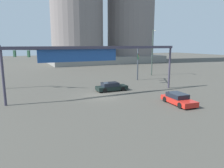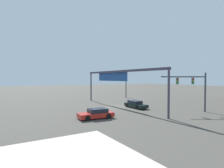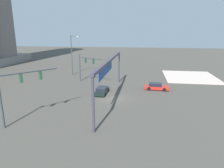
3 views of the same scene
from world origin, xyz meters
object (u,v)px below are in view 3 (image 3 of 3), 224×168
at_px(traffic_signal_near_corner, 85,63).
at_px(sedan_car_approaching, 102,90).
at_px(traffic_signal_opposite_side, 17,86).
at_px(streetlamp_curved_arm, 72,53).
at_px(sedan_car_waiting_far, 156,87).

bearing_deg(traffic_signal_near_corner, sedan_car_approaching, -24.21).
bearing_deg(traffic_signal_near_corner, traffic_signal_opposite_side, -63.91).
height_order(traffic_signal_opposite_side, sedan_car_approaching, traffic_signal_opposite_side).
xyz_separation_m(traffic_signal_near_corner, traffic_signal_opposite_side, (-19.98, 2.02, 0.49)).
bearing_deg(sedan_car_approaching, streetlamp_curved_arm, 36.31).
bearing_deg(streetlamp_curved_arm, traffic_signal_opposite_side, -58.42).
relative_size(streetlamp_curved_arm, sedan_car_approaching, 2.11).
distance_m(streetlamp_curved_arm, sedan_car_waiting_far, 22.33).
bearing_deg(traffic_signal_opposite_side, sedan_car_approaching, 8.76).
distance_m(traffic_signal_opposite_side, sedan_car_approaching, 14.90).
distance_m(traffic_signal_near_corner, streetlamp_curved_arm, 8.43).
height_order(sedan_car_approaching, sedan_car_waiting_far, same).
xyz_separation_m(traffic_signal_near_corner, streetlamp_curved_arm, (6.64, 4.99, 1.42)).
xyz_separation_m(streetlamp_curved_arm, sedan_car_waiting_far, (-10.14, -19.31, -4.80)).
height_order(traffic_signal_opposite_side, streetlamp_curved_arm, streetlamp_curved_arm).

